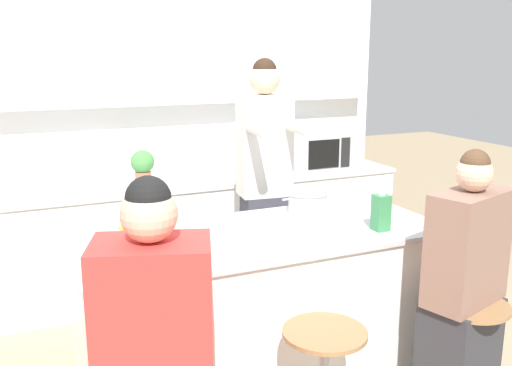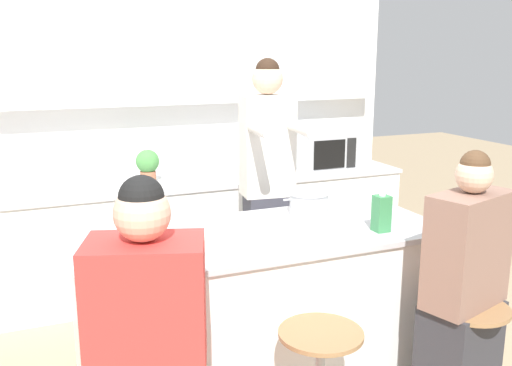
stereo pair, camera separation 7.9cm
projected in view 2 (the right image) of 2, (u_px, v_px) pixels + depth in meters
name	position (u px, v px, depth m)	size (l,w,h in m)	color
wall_back	(169.00, 92.00, 4.62)	(3.96, 0.22, 2.70)	white
back_counter	(184.00, 233.00, 4.57)	(3.67, 0.68, 0.88)	white
kitchen_island	(262.00, 312.00, 3.13)	(1.97, 0.83, 0.93)	black
bar_stool_rightmost	(465.00, 363.00, 2.80)	(0.38, 0.38, 0.67)	#997047
person_cooking	(267.00, 196.00, 3.77)	(0.40, 0.62, 1.83)	#383842
person_wrapped_blanket	(149.00, 366.00, 2.19)	(0.51, 0.41, 1.44)	red
person_seated_near	(462.00, 309.00, 2.77)	(0.48, 0.37, 1.43)	#333338
cooking_pot	(309.00, 203.00, 3.34)	(0.33, 0.24, 0.13)	#B7BABC
fruit_bowl	(218.00, 243.00, 2.73)	(0.18, 0.18, 0.08)	silver
coffee_cup_near	(133.00, 241.00, 2.73)	(0.12, 0.09, 0.09)	orange
banana_bunch	(131.00, 226.00, 3.04)	(0.17, 0.13, 0.06)	yellow
juice_carton	(381.00, 213.00, 3.02)	(0.08, 0.08, 0.21)	#38844C
microwave	(323.00, 151.00, 4.85)	(0.46, 0.38, 0.31)	#B2B5B7
potted_plant	(148.00, 164.00, 4.34)	(0.18, 0.18, 0.25)	#A86042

